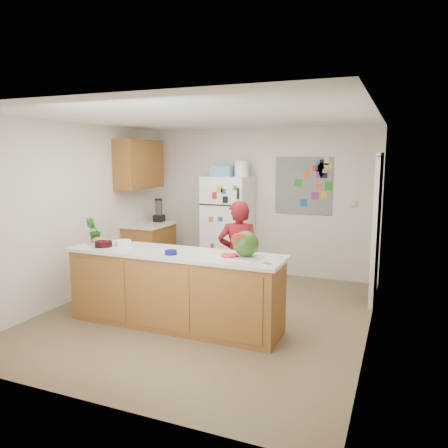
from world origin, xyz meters
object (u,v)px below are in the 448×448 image
at_px(watermelon, 246,244).
at_px(cherry_bowl, 103,244).
at_px(person, 239,257).
at_px(refrigerator, 228,226).

relative_size(watermelon, cherry_bowl, 1.37).
relative_size(person, watermelon, 5.14).
distance_m(watermelon, cherry_bowl, 1.85).
bearing_deg(cherry_bowl, person, 29.08).
height_order(refrigerator, cherry_bowl, refrigerator).
bearing_deg(person, cherry_bowl, 12.66).
distance_m(refrigerator, watermelon, 2.61).
xyz_separation_m(refrigerator, person, (0.80, -1.63, -0.11)).
relative_size(refrigerator, cherry_bowl, 8.06).
bearing_deg(refrigerator, cherry_bowl, -105.79).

